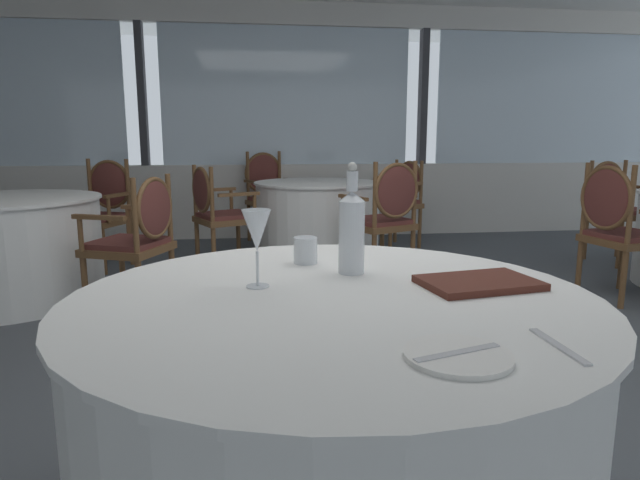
{
  "coord_description": "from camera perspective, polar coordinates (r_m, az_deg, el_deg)",
  "views": [
    {
      "loc": [
        -0.47,
        -2.6,
        1.14
      ],
      "look_at": [
        -0.28,
        -1.13,
        0.87
      ],
      "focal_mm": 30.58,
      "sensor_mm": 36.0,
      "label": 1
    }
  ],
  "objects": [
    {
      "name": "ground_plane",
      "position": [
        2.88,
        2.59,
        -12.86
      ],
      "size": [
        13.29,
        13.29,
        0.0
      ],
      "primitive_type": "plane",
      "color": "#4C5156"
    },
    {
      "name": "window_wall_far",
      "position": [
        6.42,
        -3.4,
        9.77
      ],
      "size": [
        10.23,
        0.14,
        2.64
      ],
      "color": "silver",
      "rests_on": "ground_plane"
    },
    {
      "name": "foreground_table",
      "position": [
        1.59,
        1.28,
        -18.61
      ],
      "size": [
        1.4,
        1.4,
        0.74
      ],
      "color": "white",
      "rests_on": "ground_plane"
    },
    {
      "name": "side_plate",
      "position": [
        1.08,
        14.2,
        -11.62
      ],
      "size": [
        0.2,
        0.2,
        0.01
      ],
      "primitive_type": "cylinder",
      "color": "white",
      "rests_on": "foreground_table"
    },
    {
      "name": "butter_knife",
      "position": [
        1.07,
        14.21,
        -11.36
      ],
      "size": [
        0.19,
        0.07,
        0.0
      ],
      "primitive_type": "cube",
      "rotation": [
        0.0,
        0.0,
        0.3
      ],
      "color": "silver",
      "rests_on": "foreground_table"
    },
    {
      "name": "dinner_fork",
      "position": [
        1.19,
        23.67,
        -10.1
      ],
      "size": [
        0.02,
        0.19,
        0.0
      ],
      "primitive_type": "cube",
      "rotation": [
        0.0,
        0.0,
        1.58
      ],
      "color": "silver",
      "rests_on": "foreground_table"
    },
    {
      "name": "water_bottle",
      "position": [
        1.65,
        3.33,
        1.11
      ],
      "size": [
        0.08,
        0.08,
        0.34
      ],
      "color": "white",
      "rests_on": "foreground_table"
    },
    {
      "name": "wine_glass",
      "position": [
        1.5,
        -6.65,
        0.83
      ],
      "size": [
        0.08,
        0.08,
        0.22
      ],
      "color": "white",
      "rests_on": "foreground_table"
    },
    {
      "name": "water_tumbler",
      "position": [
        1.8,
        -1.53,
        -1.08
      ],
      "size": [
        0.08,
        0.08,
        0.09
      ],
      "primitive_type": "cylinder",
      "color": "white",
      "rests_on": "foreground_table"
    },
    {
      "name": "menu_book",
      "position": [
        1.59,
        16.29,
        -4.31
      ],
      "size": [
        0.34,
        0.25,
        0.02
      ],
      "primitive_type": "cube",
      "rotation": [
        0.0,
        0.0,
        0.17
      ],
      "color": "#512319",
      "rests_on": "foreground_table"
    },
    {
      "name": "dining_chair_0_0",
      "position": [
        4.38,
        28.66,
        1.63
      ],
      "size": [
        0.54,
        0.59,
        0.97
      ],
      "rotation": [
        0.0,
        0.0,
        6.46
      ],
      "color": "brown",
      "rests_on": "ground_plane"
    },
    {
      "name": "dining_chair_0_3",
      "position": [
        5.82,
        28.52,
        3.52
      ],
      "size": [
        0.59,
        0.54,
        0.94
      ],
      "rotation": [
        0.0,
        0.0,
        11.17
      ],
      "color": "brown",
      "rests_on": "ground_plane"
    },
    {
      "name": "background_table_1",
      "position": [
        4.48,
        -30.01,
        -0.83
      ],
      "size": [
        1.32,
        1.32,
        0.74
      ],
      "color": "white",
      "rests_on": "ground_plane"
    },
    {
      "name": "dining_chair_1_0",
      "position": [
        5.27,
        -21.82,
        3.39
      ],
      "size": [
        0.64,
        0.6,
        0.97
      ],
      "rotation": [
        0.0,
        0.0,
        4.32
      ],
      "color": "brown",
      "rests_on": "ground_plane"
    },
    {
      "name": "dining_chair_1_3",
      "position": [
        3.77,
        -18.47,
        0.69
      ],
      "size": [
        0.6,
        0.64,
        0.91
      ],
      "rotation": [
        0.0,
        0.0,
        9.03
      ],
      "color": "brown",
      "rests_on": "ground_plane"
    },
    {
      "name": "background_table_2",
      "position": [
        5.3,
        -0.25,
        2.14
      ],
      "size": [
        1.22,
        1.22,
        0.74
      ],
      "color": "white",
      "rests_on": "ground_plane"
    },
    {
      "name": "dining_chair_2_0",
      "position": [
        6.18,
        -5.42,
        5.28
      ],
      "size": [
        0.64,
        0.61,
        1.0
      ],
      "rotation": [
        0.0,
        0.0,
        5.14
      ],
      "color": "brown",
      "rests_on": "ground_plane"
    },
    {
      "name": "dining_chair_2_1",
      "position": [
        4.81,
        -10.74,
        3.24
      ],
      "size": [
        0.61,
        0.64,
        0.92
      ],
      "rotation": [
        0.0,
        0.0,
        6.71
      ],
      "color": "brown",
      "rests_on": "ground_plane"
    },
    {
      "name": "dining_chair_2_2",
      "position": [
        4.43,
        6.91,
        2.99
      ],
      "size": [
        0.64,
        0.61,
        0.97
      ],
      "rotation": [
        0.0,
        0.0,
        8.29
      ],
      "color": "brown",
      "rests_on": "ground_plane"
    },
    {
      "name": "dining_chair_2_3",
      "position": [
        5.89,
        8.32,
        4.65
      ],
      "size": [
        0.61,
        0.64,
        0.92
      ],
      "rotation": [
        0.0,
        0.0,
        9.86
      ],
      "color": "brown",
      "rests_on": "ground_plane"
    }
  ]
}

